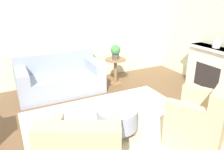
# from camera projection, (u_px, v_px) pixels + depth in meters

# --- Properties ---
(ground_plane) EXTENTS (16.00, 16.00, 0.00)m
(ground_plane) POSITION_uv_depth(u_px,v_px,m) (119.00, 128.00, 3.67)
(ground_plane) COLOR brown
(wall_back) EXTENTS (8.93, 0.12, 2.80)m
(wall_back) POSITION_uv_depth(u_px,v_px,m) (70.00, 26.00, 5.31)
(wall_back) COLOR beige
(wall_back) RESTS_ON ground_plane
(rug) EXTENTS (2.96, 2.56, 0.01)m
(rug) POSITION_uv_depth(u_px,v_px,m) (119.00, 128.00, 3.67)
(rug) COLOR beige
(rug) RESTS_ON ground_plane
(couch) EXTENTS (1.84, 0.96, 0.86)m
(couch) POSITION_uv_depth(u_px,v_px,m) (60.00, 79.00, 4.96)
(couch) COLOR #8E99B2
(couch) RESTS_ON ground_plane
(armchair_right) EXTENTS (1.08, 1.04, 0.96)m
(armchair_right) POSITION_uv_depth(u_px,v_px,m) (202.00, 120.00, 3.21)
(armchair_right) COLOR #C6B289
(armchair_right) RESTS_ON rug
(ottoman_table) EXTENTS (0.66, 0.66, 0.43)m
(ottoman_table) POSITION_uv_depth(u_px,v_px,m) (117.00, 118.00, 3.46)
(ottoman_table) COLOR #8E99B2
(ottoman_table) RESTS_ON rug
(side_table) EXTENTS (0.50, 0.50, 0.65)m
(side_table) POSITION_uv_depth(u_px,v_px,m) (115.00, 67.00, 5.36)
(side_table) COLOR olive
(side_table) RESTS_ON ground_plane
(fireplace) EXTENTS (0.44, 1.32, 1.01)m
(fireplace) POSITION_uv_depth(u_px,v_px,m) (213.00, 68.00, 5.00)
(fireplace) COLOR silver
(fireplace) RESTS_ON ground_plane
(vase_mantel_near) EXTENTS (0.17, 0.17, 0.23)m
(vase_mantel_near) POSITION_uv_depth(u_px,v_px,m) (217.00, 44.00, 4.80)
(vase_mantel_near) COLOR silver
(vase_mantel_near) RESTS_ON fireplace
(potted_plant_on_side_table) EXTENTS (0.24, 0.24, 0.34)m
(potted_plant_on_side_table) POSITION_uv_depth(u_px,v_px,m) (116.00, 51.00, 5.22)
(potted_plant_on_side_table) COLOR #4C4742
(potted_plant_on_side_table) RESTS_ON side_table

